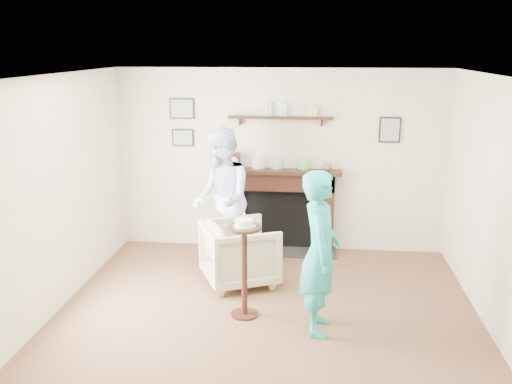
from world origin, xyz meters
TOP-DOWN VIEW (x-y plane):
  - ground at (0.00, 0.00)m, footprint 5.00×5.00m
  - room_shell at (-0.00, 0.69)m, footprint 4.54×5.02m
  - armchair at (-0.39, 1.18)m, footprint 1.08×1.07m
  - man at (-0.69, 1.66)m, footprint 0.94×1.06m
  - woman at (0.55, 0.10)m, footprint 0.40×0.60m
  - pedestal_table at (-0.23, 0.33)m, footprint 0.35×0.35m

SIDE VIEW (x-z plane):
  - ground at x=0.00m, z-range 0.00..0.00m
  - armchair at x=-0.39m, z-range -0.38..0.38m
  - man at x=-0.69m, z-range -0.90..0.90m
  - woman at x=0.55m, z-range -0.82..0.82m
  - pedestal_table at x=-0.23m, z-range 0.13..1.27m
  - room_shell at x=0.00m, z-range 0.36..2.88m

